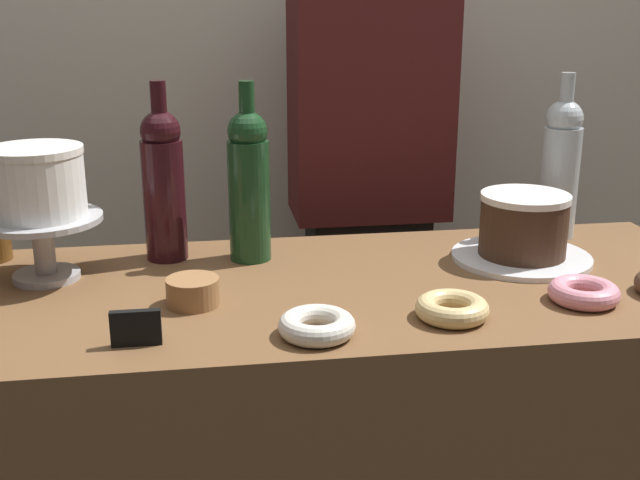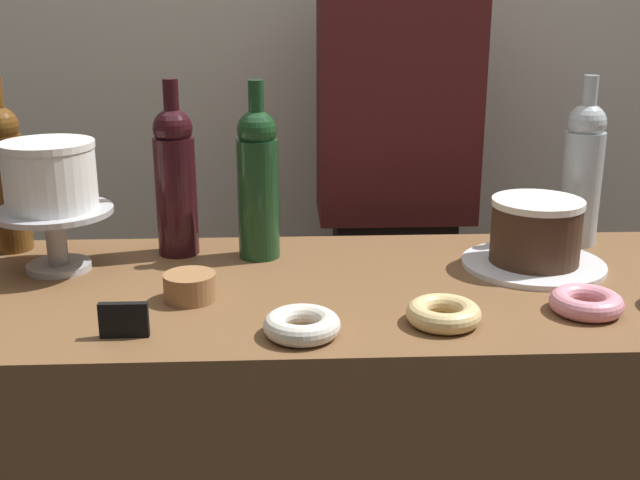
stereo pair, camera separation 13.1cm
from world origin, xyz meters
The scene contains 14 objects.
back_wall centered at (0.00, 0.86, 1.30)m, with size 6.00×0.05×2.60m.
cake_stand_pedestal centered at (-0.46, 0.10, 0.96)m, with size 0.20×0.20×0.11m.
white_layer_cake centered at (-0.46, 0.10, 1.06)m, with size 0.16×0.16×0.12m.
silver_serving_platter centered at (0.39, 0.08, 0.89)m, with size 0.25×0.25×0.01m.
chocolate_round_cake centered at (0.39, 0.08, 0.96)m, with size 0.16×0.16×0.11m.
wine_bottle_green centered at (-0.11, 0.16, 1.03)m, with size 0.08×0.08×0.33m.
wine_bottle_dark_red centered at (-0.26, 0.19, 1.03)m, with size 0.08×0.08×0.33m.
wine_bottle_clear centered at (0.51, 0.21, 1.03)m, with size 0.08×0.08×0.33m.
donut_glazed centered at (0.18, -0.17, 0.90)m, with size 0.11×0.11×0.03m.
donut_sugar centered at (-0.04, -0.20, 0.90)m, with size 0.11×0.11×0.03m.
donut_pink centered at (0.40, -0.14, 0.90)m, with size 0.11×0.11×0.03m.
cookie_stack centered at (-0.21, -0.06, 0.91)m, with size 0.08×0.08×0.04m.
price_sign_chalkboard centered at (-0.29, -0.20, 0.91)m, with size 0.07×0.01×0.05m.
barista_figure centered at (0.20, 0.57, 0.84)m, with size 0.36×0.22×1.60m.
Camera 1 is at (-0.19, -1.24, 1.36)m, focal length 44.66 mm.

